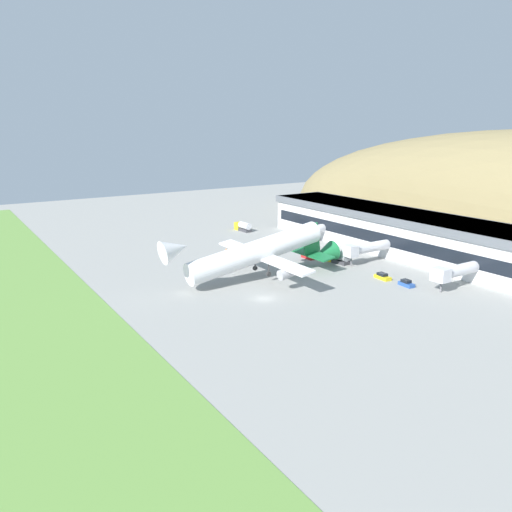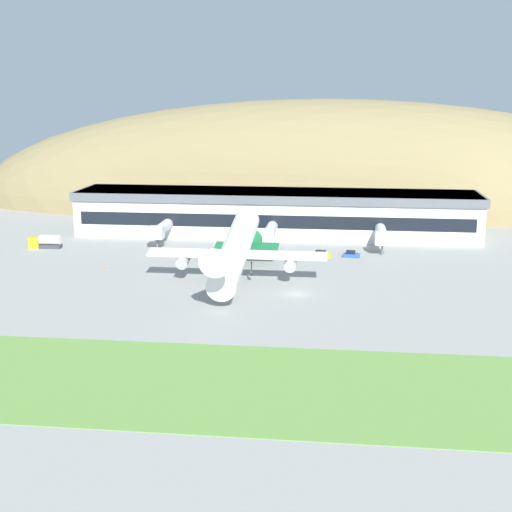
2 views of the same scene
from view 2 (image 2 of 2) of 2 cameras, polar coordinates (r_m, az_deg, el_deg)
ground_plane at (r=129.41m, az=3.23°, el=-3.07°), size 339.17×339.17×0.00m
grass_strip_foreground at (r=89.90m, az=1.49°, el=-10.39°), size 305.25×27.71×0.08m
hill_backdrop at (r=231.10m, az=5.47°, el=4.01°), size 232.79×70.99×67.66m
terminal_building at (r=181.39m, az=1.61°, el=3.66°), size 101.64×18.84×11.33m
jetway_0 at (r=170.69m, az=-7.63°, el=2.14°), size 3.38×12.70×5.43m
jetway_1 at (r=165.16m, az=1.05°, el=1.89°), size 3.38×14.66×5.43m
jetway_2 at (r=165.43m, az=10.03°, el=1.71°), size 3.38×13.15×5.43m
cargo_airplane at (r=135.50m, az=-1.60°, el=0.48°), size 34.57×46.95×12.57m
service_car_0 at (r=158.97m, az=5.24°, el=0.14°), size 4.27×2.20×1.41m
service_car_1 at (r=158.63m, az=-3.49°, el=0.19°), size 4.23×1.78×1.65m
service_car_2 at (r=159.36m, az=7.63°, el=0.12°), size 3.76×2.02×1.45m
fuel_truck at (r=160.85m, az=-0.57°, el=0.69°), size 6.90×2.93×3.26m
box_truck at (r=174.14m, az=-16.48°, el=1.09°), size 7.51×2.62×3.13m
traffic_cone_0 at (r=150.55m, az=-11.98°, el=-0.93°), size 0.52×0.52×0.58m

